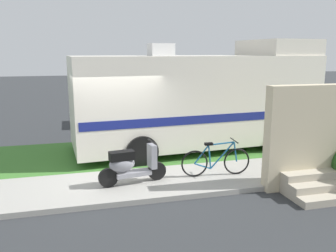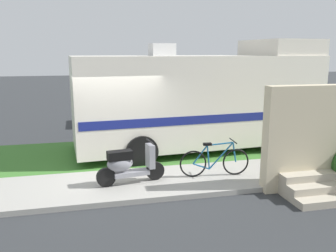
# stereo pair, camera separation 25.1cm
# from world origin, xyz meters

# --- Properties ---
(ground_plane) EXTENTS (80.00, 80.00, 0.00)m
(ground_plane) POSITION_xyz_m (0.00, 0.00, 0.00)
(ground_plane) COLOR #2D3033
(sidewalk) EXTENTS (24.00, 2.00, 0.12)m
(sidewalk) POSITION_xyz_m (0.00, -1.20, 0.06)
(sidewalk) COLOR #9E9B93
(sidewalk) RESTS_ON ground
(grass_strip) EXTENTS (24.00, 3.40, 0.08)m
(grass_strip) POSITION_xyz_m (0.00, 1.50, 0.04)
(grass_strip) COLOR #3D752D
(grass_strip) RESTS_ON ground
(motorhome_rv) EXTENTS (7.79, 3.14, 3.50)m
(motorhome_rv) POSITION_xyz_m (2.79, 1.59, 1.66)
(motorhome_rv) COLOR silver
(motorhome_rv) RESTS_ON ground
(scooter) EXTENTS (1.61, 0.56, 0.97)m
(scooter) POSITION_xyz_m (0.14, -1.25, 0.58)
(scooter) COLOR black
(scooter) RESTS_ON ground
(bicycle) EXTENTS (1.73, 0.52, 0.89)m
(bicycle) POSITION_xyz_m (2.25, -1.23, 0.50)
(bicycle) COLOR black
(bicycle) RESTS_ON ground
(pickup_truck_near) EXTENTS (5.21, 2.23, 1.77)m
(pickup_truck_near) POSITION_xyz_m (2.38, 6.27, 0.95)
(pickup_truck_near) COLOR silver
(pickup_truck_near) RESTS_ON ground
(porch_steps) EXTENTS (2.00, 1.26, 2.40)m
(porch_steps) POSITION_xyz_m (4.06, -2.29, 0.97)
(porch_steps) COLOR #B2A893
(porch_steps) RESTS_ON ground
(bottle_green) EXTENTS (0.08, 0.08, 0.25)m
(bottle_green) POSITION_xyz_m (3.89, -1.69, 0.23)
(bottle_green) COLOR #19722D
(bottle_green) RESTS_ON ground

